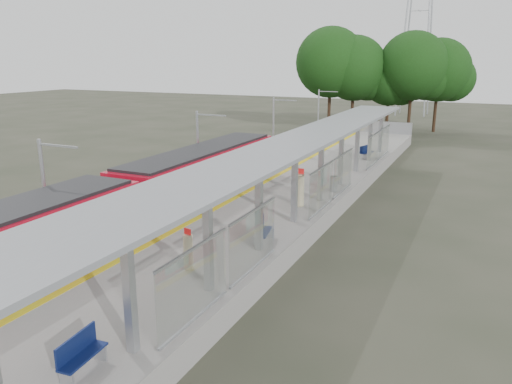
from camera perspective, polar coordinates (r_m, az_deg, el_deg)
trackbed at (r=31.92m, az=-2.80°, el=-0.21°), size 3.00×70.00×0.24m
platform at (r=30.06m, az=4.81°, el=-0.46°), size 6.00×50.00×1.00m
tactile_strip at (r=30.87m, az=0.39°, el=0.99°), size 0.60×50.00×0.02m
end_fence at (r=53.56m, az=14.21°, el=7.19°), size 6.00×0.10×1.20m
train at (r=22.94m, az=-15.21°, el=-1.85°), size 2.74×27.60×3.62m
canopy at (r=25.21m, az=5.41°, el=5.13°), size 3.27×38.00×3.66m
tree_cluster at (r=60.97m, az=14.13°, el=13.61°), size 19.21×12.59×12.11m
catenary_masts at (r=31.29m, az=-6.51°, el=4.64°), size 2.08×48.16×5.40m
bench_near at (r=13.58m, az=-19.45°, el=-16.93°), size 0.55×1.47×0.98m
bench_mid at (r=21.06m, az=0.69°, el=-4.32°), size 0.76×1.53×1.01m
bench_far at (r=39.77m, az=12.44°, el=4.56°), size 0.82×1.48×0.97m
info_pillar_near at (r=18.53m, az=-7.75°, el=-6.75°), size 0.35×0.35×1.57m
info_pillar_far at (r=26.14m, az=5.03°, el=0.27°), size 0.45×0.45×2.01m
litter_bin at (r=29.30m, az=8.88°, el=0.93°), size 0.46×0.46×0.91m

